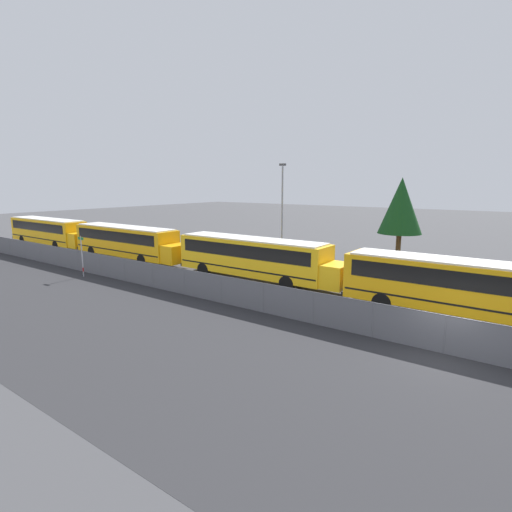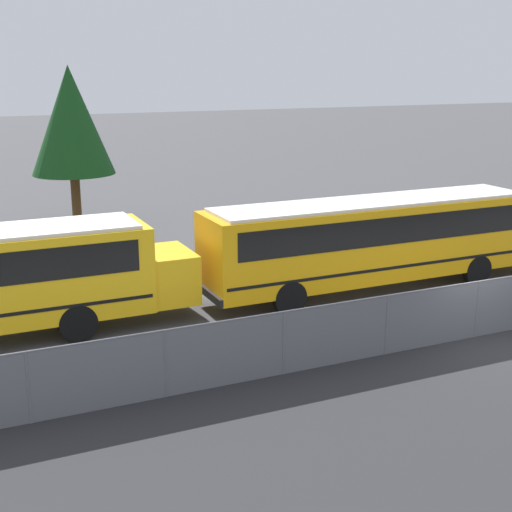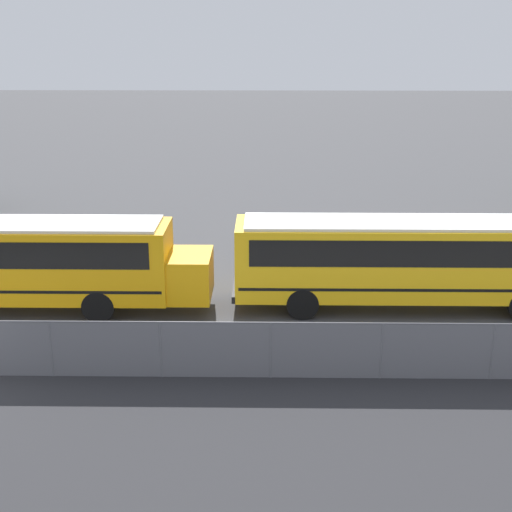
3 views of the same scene
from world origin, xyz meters
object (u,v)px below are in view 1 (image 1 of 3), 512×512
(school_bus_3, at_px, (468,285))
(light_pole, at_px, (282,208))
(school_bus_0, at_px, (49,230))
(school_bus_2, at_px, (254,256))
(school_bus_1, at_px, (127,240))
(street_sign, at_px, (82,256))
(tree_0, at_px, (401,206))

(school_bus_3, xyz_separation_m, light_pole, (-16.87, 8.99, 2.89))
(school_bus_0, bearing_deg, light_pole, 19.78)
(school_bus_2, xyz_separation_m, school_bus_3, (13.82, -0.47, 0.00))
(school_bus_1, distance_m, school_bus_2, 14.14)
(school_bus_3, xyz_separation_m, street_sign, (-25.30, -5.97, -0.26))
(school_bus_1, relative_size, school_bus_3, 1.00)
(school_bus_2, relative_size, street_sign, 4.37)
(school_bus_0, xyz_separation_m, school_bus_1, (13.90, 0.07, 0.00))
(tree_0, bearing_deg, school_bus_3, -61.45)
(street_sign, relative_size, light_pole, 0.35)
(school_bus_3, height_order, street_sign, school_bus_3)
(school_bus_3, distance_m, light_pole, 19.33)
(school_bus_0, xyz_separation_m, tree_0, (34.23, 14.01, 3.15))
(school_bus_0, distance_m, school_bus_3, 41.86)
(school_bus_1, height_order, street_sign, school_bus_1)
(school_bus_0, bearing_deg, street_sign, -19.83)
(street_sign, bearing_deg, tree_0, 48.51)
(school_bus_3, distance_m, street_sign, 25.99)
(school_bus_2, distance_m, school_bus_3, 13.83)
(school_bus_0, distance_m, school_bus_2, 28.04)
(school_bus_2, distance_m, street_sign, 13.16)
(school_bus_2, distance_m, light_pole, 9.50)
(light_pole, bearing_deg, school_bus_3, -28.05)
(school_bus_0, bearing_deg, school_bus_1, 0.27)
(street_sign, xyz_separation_m, light_pole, (8.43, 14.96, 3.14))
(school_bus_3, bearing_deg, light_pole, 151.95)
(school_bus_1, xyz_separation_m, street_sign, (2.66, -6.04, -0.26))
(school_bus_0, height_order, school_bus_3, same)
(school_bus_0, distance_m, school_bus_1, 13.90)
(tree_0, bearing_deg, light_pole, -151.45)
(school_bus_0, relative_size, street_sign, 4.37)
(school_bus_2, xyz_separation_m, light_pole, (-3.05, 8.52, 2.89))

